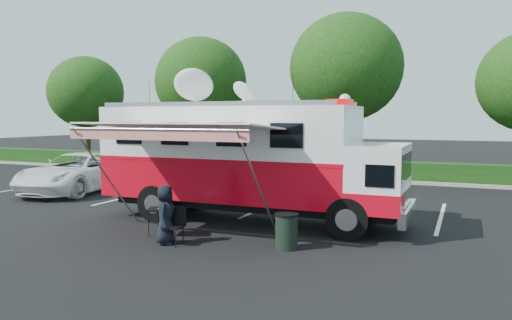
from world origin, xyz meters
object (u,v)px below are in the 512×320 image
Objects in this scene: command_truck at (247,159)px; white_suv at (79,192)px; trash_bin at (286,231)px; folding_table at (165,210)px.

command_truck is 9.93m from white_suv.
command_truck is at bearing -22.55° from white_suv.
trash_bin reaches higher than white_suv.
command_truck reaches higher than white_suv.
folding_table is 3.54m from trash_bin.
trash_bin is (11.57, -5.37, 0.45)m from white_suv.
white_suv is at bearing 146.03° from folding_table.
command_truck is 3.78m from trash_bin.
white_suv is 6.83× the size of trash_bin.
trash_bin reaches higher than folding_table.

